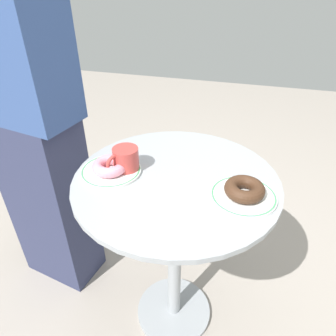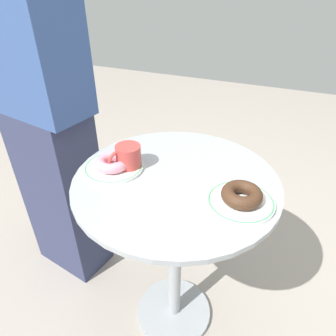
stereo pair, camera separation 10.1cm
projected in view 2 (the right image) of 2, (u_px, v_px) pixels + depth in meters
name	position (u px, v px, depth m)	size (l,w,h in m)	color
ground_plane	(174.00, 313.00, 1.47)	(7.00, 7.00, 0.02)	#9E9389
cafe_table	(175.00, 228.00, 1.16)	(0.69, 0.69, 0.78)	#999EA3
plate_left	(114.00, 167.00, 1.08)	(0.21, 0.21, 0.01)	white
plate_right	(241.00, 202.00, 0.92)	(0.20, 0.20, 0.01)	white
donut_pink_frosted	(112.00, 162.00, 1.06)	(0.12, 0.12, 0.04)	pink
donut_chocolate	(242.00, 195.00, 0.91)	(0.12, 0.12, 0.04)	#422819
coffee_mug	(128.00, 157.00, 1.06)	(0.09, 0.12, 0.09)	#B73D38
person_figure	(46.00, 123.00, 1.30)	(0.45, 0.29, 1.66)	#2D3351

